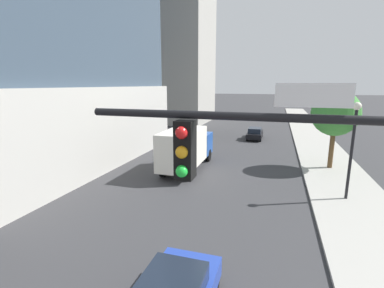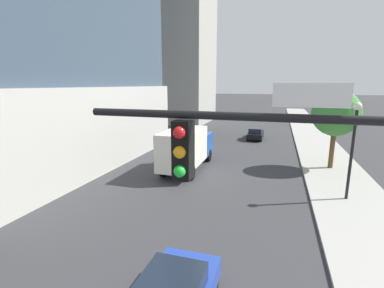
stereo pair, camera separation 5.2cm
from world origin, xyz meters
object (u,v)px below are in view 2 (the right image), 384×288
object	(u,v)px
construction_building	(164,9)
street_lamp	(354,137)
traffic_light_pole	(315,210)
street_tree	(336,113)
car_black	(255,133)
box_truck	(187,147)

from	to	relation	value
construction_building	street_lamp	xyz separation A→B (m)	(23.75, -30.40, -15.44)
traffic_light_pole	street_tree	bearing A→B (deg)	79.36
street_tree	car_black	distance (m)	13.35
construction_building	car_black	xyz separation A→B (m)	(17.22, -13.04, -18.52)
street_lamp	car_black	bearing A→B (deg)	110.62
street_lamp	car_black	distance (m)	18.80
construction_building	street_tree	bearing A→B (deg)	-45.10
street_tree	car_black	xyz separation A→B (m)	(-6.68, 10.94, -3.73)
construction_building	car_black	distance (m)	28.45
box_truck	car_black	bearing A→B (deg)	73.98
street_lamp	street_tree	size ratio (longest dim) A/B	0.91
street_lamp	street_tree	xyz separation A→B (m)	(0.15, 6.42, 0.66)
construction_building	box_truck	distance (m)	35.02
car_black	box_truck	bearing A→B (deg)	-106.02
traffic_light_pole	car_black	bearing A→B (deg)	96.04
traffic_light_pole	street_lamp	distance (m)	12.86
street_lamp	box_truck	size ratio (longest dim) A/B	0.74
street_tree	box_truck	world-z (taller)	street_tree
traffic_light_pole	construction_building	bearing A→B (deg)	115.46
construction_building	box_truck	xyz separation A→B (m)	(13.09, -27.42, -17.40)
traffic_light_pole	street_lamp	size ratio (longest dim) A/B	1.17
car_black	box_truck	distance (m)	15.01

